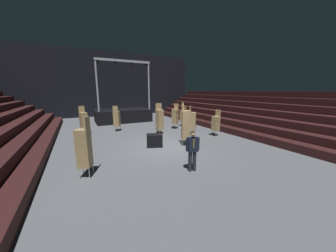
{
  "coord_description": "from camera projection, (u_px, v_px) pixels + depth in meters",
  "views": [
    {
      "loc": [
        -4.28,
        -8.86,
        3.21
      ],
      "look_at": [
        -0.13,
        -0.88,
        1.4
      ],
      "focal_mm": 18.82,
      "sensor_mm": 36.0,
      "label": 1
    }
  ],
  "objects": [
    {
      "name": "stage_riser",
      "position": [
        123.0,
        115.0,
        18.57
      ],
      "size": [
        5.46,
        3.14,
        6.04
      ],
      "color": "black",
      "rests_on": "ground_plane"
    },
    {
      "name": "man_with_tie",
      "position": [
        193.0,
        149.0,
        7.0
      ],
      "size": [
        0.57,
        0.33,
        1.68
      ],
      "rotation": [
        0.0,
        0.0,
        2.87
      ],
      "color": "black",
      "rests_on": "ground_plane"
    },
    {
      "name": "arena_end_wall",
      "position": [
        112.0,
        84.0,
        22.54
      ],
      "size": [
        22.0,
        0.3,
        8.0
      ],
      "primitive_type": "cube",
      "color": "black",
      "rests_on": "ground_plane"
    },
    {
      "name": "ground_plane",
      "position": [
        163.0,
        147.0,
        10.29
      ],
      "size": [
        22.0,
        30.0,
        0.1
      ],
      "primitive_type": "cube",
      "color": "#515459"
    },
    {
      "name": "chair_stack_aisle_left",
      "position": [
        84.0,
        148.0,
        6.48
      ],
      "size": [
        0.59,
        0.59,
        2.31
      ],
      "rotation": [
        0.0,
        0.0,
        1.13
      ],
      "color": "#B2B5BA",
      "rests_on": "ground_plane"
    },
    {
      "name": "chair_stack_rear_left",
      "position": [
        186.0,
        124.0,
        10.28
      ],
      "size": [
        0.57,
        0.57,
        2.56
      ],
      "rotation": [
        0.0,
        0.0,
        4.34
      ],
      "color": "#B2B5BA",
      "rests_on": "ground_plane"
    },
    {
      "name": "chair_stack_mid_centre",
      "position": [
        160.0,
        119.0,
        13.03
      ],
      "size": [
        0.52,
        0.52,
        2.31
      ],
      "rotation": [
        0.0,
        0.0,
        3.34
      ],
      "color": "#B2B5BA",
      "rests_on": "ground_plane"
    },
    {
      "name": "chair_stack_mid_right",
      "position": [
        159.0,
        117.0,
        14.5
      ],
      "size": [
        0.51,
        0.51,
        2.22
      ],
      "rotation": [
        0.0,
        0.0,
        6.11
      ],
      "color": "#B2B5BA",
      "rests_on": "ground_plane"
    },
    {
      "name": "chair_stack_front_right",
      "position": [
        117.0,
        119.0,
        14.03
      ],
      "size": [
        0.61,
        0.61,
        2.05
      ],
      "rotation": [
        0.0,
        0.0,
        5.73
      ],
      "color": "#B2B5BA",
      "rests_on": "ground_plane"
    },
    {
      "name": "bleacher_bank_right",
      "position": [
        248.0,
        111.0,
        14.62
      ],
      "size": [
        5.25,
        24.0,
        3.15
      ],
      "rotation": [
        0.0,
        0.0,
        -1.57
      ],
      "color": "black",
      "rests_on": "ground_plane"
    },
    {
      "name": "chair_stack_mid_left",
      "position": [
        216.0,
        123.0,
        12.6
      ],
      "size": [
        0.52,
        0.52,
        1.88
      ],
      "rotation": [
        0.0,
        0.0,
        1.76
      ],
      "color": "#B2B5BA",
      "rests_on": "ground_plane"
    },
    {
      "name": "chair_stack_aisle_right",
      "position": [
        84.0,
        121.0,
        12.67
      ],
      "size": [
        0.56,
        0.56,
        2.14
      ],
      "rotation": [
        0.0,
        0.0,
        3.48
      ],
      "color": "#B2B5BA",
      "rests_on": "ground_plane"
    },
    {
      "name": "chair_stack_rear_centre",
      "position": [
        193.0,
        121.0,
        12.82
      ],
      "size": [
        0.62,
        0.62,
        2.14
      ],
      "rotation": [
        0.0,
        0.0,
        3.97
      ],
      "color": "#B2B5BA",
      "rests_on": "ground_plane"
    },
    {
      "name": "chair_stack_front_left",
      "position": [
        183.0,
        116.0,
        16.11
      ],
      "size": [
        0.6,
        0.6,
        1.88
      ],
      "rotation": [
        0.0,
        0.0,
        0.54
      ],
      "color": "#B2B5BA",
      "rests_on": "ground_plane"
    },
    {
      "name": "equipment_road_case",
      "position": [
        155.0,
        140.0,
        10.25
      ],
      "size": [
        1.06,
        0.88,
        0.73
      ],
      "primitive_type": "cube",
      "rotation": [
        0.0,
        0.0,
        -0.37
      ],
      "color": "black",
      "rests_on": "ground_plane"
    },
    {
      "name": "chair_stack_rear_right",
      "position": [
        175.0,
        116.0,
        14.97
      ],
      "size": [
        0.61,
        0.61,
        2.14
      ],
      "rotation": [
        0.0,
        0.0,
        2.15
      ],
      "color": "#B2B5BA",
      "rests_on": "ground_plane"
    }
  ]
}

